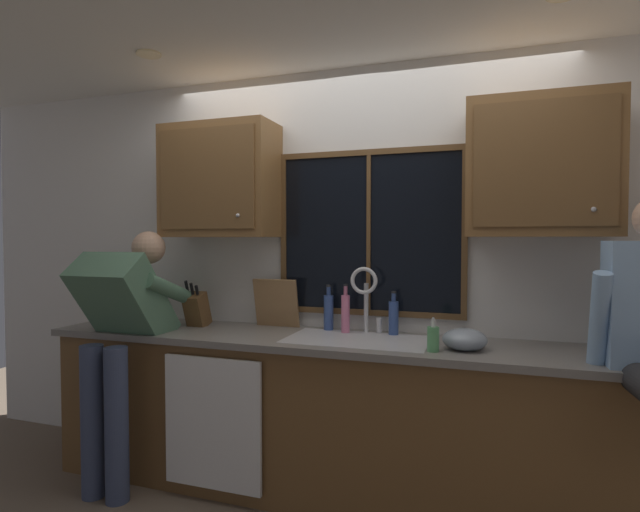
% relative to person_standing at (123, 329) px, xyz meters
% --- Properties ---
extents(back_wall, '(5.97, 0.12, 2.55)m').
position_rel_person_standing_xyz_m(back_wall, '(1.28, 0.66, 0.32)').
color(back_wall, silver).
rests_on(back_wall, floor).
extents(ceiling_downlight_left, '(0.14, 0.14, 0.01)m').
position_rel_person_standing_xyz_m(ceiling_downlight_left, '(0.21, 0.00, 1.59)').
color(ceiling_downlight_left, '#FFEAB2').
extents(window_glass, '(1.10, 0.02, 0.95)m').
position_rel_person_standing_xyz_m(window_glass, '(1.36, 0.59, 0.57)').
color(window_glass, black).
extents(window_frame_top, '(1.17, 0.02, 0.04)m').
position_rel_person_standing_xyz_m(window_frame_top, '(1.36, 0.58, 1.06)').
color(window_frame_top, brown).
extents(window_frame_bottom, '(1.17, 0.02, 0.04)m').
position_rel_person_standing_xyz_m(window_frame_bottom, '(1.36, 0.58, 0.08)').
color(window_frame_bottom, brown).
extents(window_frame_left, '(0.04, 0.02, 0.95)m').
position_rel_person_standing_xyz_m(window_frame_left, '(0.79, 0.58, 0.57)').
color(window_frame_left, brown).
extents(window_frame_right, '(0.03, 0.02, 0.95)m').
position_rel_person_standing_xyz_m(window_frame_right, '(1.93, 0.58, 0.57)').
color(window_frame_right, brown).
extents(window_mullion_center, '(0.02, 0.02, 0.95)m').
position_rel_person_standing_xyz_m(window_mullion_center, '(1.36, 0.58, 0.57)').
color(window_mullion_center, brown).
extents(lower_cabinet_run, '(3.57, 0.58, 0.88)m').
position_rel_person_standing_xyz_m(lower_cabinet_run, '(1.28, 0.31, -0.51)').
color(lower_cabinet_run, brown).
rests_on(lower_cabinet_run, floor).
extents(countertop, '(3.63, 0.62, 0.04)m').
position_rel_person_standing_xyz_m(countertop, '(1.28, 0.29, -0.05)').
color(countertop, slate).
rests_on(countertop, lower_cabinet_run).
extents(dishwasher_front, '(0.60, 0.02, 0.74)m').
position_rel_person_standing_xyz_m(dishwasher_front, '(0.61, -0.01, -0.50)').
color(dishwasher_front, white).
extents(upper_cabinet_left, '(0.74, 0.36, 0.72)m').
position_rel_person_standing_xyz_m(upper_cabinet_left, '(0.41, 0.43, 0.91)').
color(upper_cabinet_left, brown).
extents(upper_cabinet_right, '(0.74, 0.36, 0.72)m').
position_rel_person_standing_xyz_m(upper_cabinet_right, '(2.31, 0.43, 0.91)').
color(upper_cabinet_right, brown).
extents(sink, '(0.80, 0.46, 0.21)m').
position_rel_person_standing_xyz_m(sink, '(1.36, 0.30, -0.13)').
color(sink, '#B7B7BC').
rests_on(sink, lower_cabinet_run).
extents(faucet, '(0.18, 0.09, 0.40)m').
position_rel_person_standing_xyz_m(faucet, '(1.37, 0.48, 0.22)').
color(faucet, silver).
rests_on(faucet, countertop).
extents(person_standing, '(0.53, 0.70, 1.54)m').
position_rel_person_standing_xyz_m(person_standing, '(0.00, 0.00, 0.00)').
color(person_standing, '#384260').
rests_on(person_standing, floor).
extents(knife_block, '(0.12, 0.18, 0.32)m').
position_rel_person_standing_xyz_m(knife_block, '(0.27, 0.37, 0.08)').
color(knife_block, brown).
rests_on(knife_block, countertop).
extents(cutting_board, '(0.29, 0.09, 0.31)m').
position_rel_person_standing_xyz_m(cutting_board, '(0.77, 0.52, 0.12)').
color(cutting_board, '#997047').
rests_on(cutting_board, countertop).
extents(mixing_bowl, '(0.23, 0.23, 0.11)m').
position_rel_person_standing_xyz_m(mixing_bowl, '(1.95, 0.24, 0.02)').
color(mixing_bowl, '#8C99A8').
rests_on(mixing_bowl, countertop).
extents(soap_dispenser, '(0.06, 0.07, 0.17)m').
position_rel_person_standing_xyz_m(soap_dispenser, '(1.80, 0.14, 0.03)').
color(soap_dispenser, '#59A566').
rests_on(soap_dispenser, countertop).
extents(bottle_green_glass, '(0.05, 0.05, 0.30)m').
position_rel_person_standing_xyz_m(bottle_green_glass, '(1.25, 0.47, 0.09)').
color(bottle_green_glass, pink).
rests_on(bottle_green_glass, countertop).
extents(bottle_tall_clear, '(0.06, 0.06, 0.26)m').
position_rel_person_standing_xyz_m(bottle_tall_clear, '(1.53, 0.50, 0.07)').
color(bottle_tall_clear, '#334C8C').
rests_on(bottle_tall_clear, countertop).
extents(bottle_amber_small, '(0.06, 0.06, 0.28)m').
position_rel_person_standing_xyz_m(bottle_amber_small, '(1.12, 0.52, 0.08)').
color(bottle_amber_small, '#334C8C').
rests_on(bottle_amber_small, countertop).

